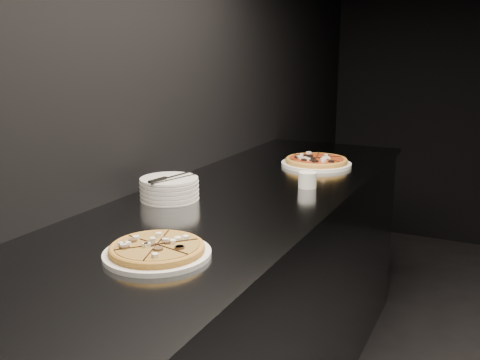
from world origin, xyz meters
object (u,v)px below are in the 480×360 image
at_px(cutlery, 168,178).
at_px(ramekin, 307,179).
at_px(counter, 243,305).
at_px(pizza_mushroom, 157,250).
at_px(plate_stack, 169,188).
at_px(pizza_tomato, 316,161).

relative_size(cutlery, ramekin, 3.06).
bearing_deg(cutlery, counter, 56.03).
distance_m(pizza_mushroom, plate_stack, 0.55).
bearing_deg(plate_stack, cutlery, -62.38).
relative_size(pizza_tomato, plate_stack, 1.71).
bearing_deg(plate_stack, ramekin, 43.86).
relative_size(pizza_mushroom, ramekin, 4.23).
height_order(counter, ramekin, ramekin).
bearing_deg(pizza_tomato, pizza_mushroom, -90.76).
xyz_separation_m(pizza_mushroom, plate_stack, (-0.28, 0.48, 0.02)).
bearing_deg(counter, plate_stack, -137.34).
xyz_separation_m(pizza_tomato, plate_stack, (-0.30, -0.78, 0.02)).
bearing_deg(ramekin, plate_stack, -136.14).
distance_m(pizza_tomato, cutlery, 0.85).
bearing_deg(pizza_mushroom, pizza_tomato, 89.24).
xyz_separation_m(counter, ramekin, (0.19, 0.19, 0.49)).
distance_m(pizza_mushroom, cutlery, 0.54).
bearing_deg(counter, pizza_tomato, 81.13).
bearing_deg(ramekin, cutlery, -134.33).
bearing_deg(pizza_mushroom, cutlery, 120.33).
height_order(counter, pizza_mushroom, pizza_mushroom).
distance_m(pizza_tomato, plate_stack, 0.83).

